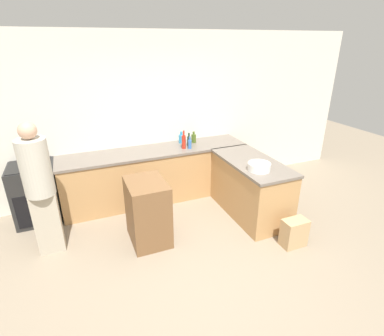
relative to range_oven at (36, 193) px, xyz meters
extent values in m
plane|color=gray|center=(1.86, -1.97, -0.45)|extent=(14.00, 14.00, 0.00)
cube|color=silver|center=(1.86, 0.32, 0.90)|extent=(8.00, 0.06, 2.70)
cube|color=tan|center=(1.86, -0.03, -0.02)|extent=(3.06, 0.65, 0.84)
cube|color=#6B6056|center=(1.86, -0.03, 0.42)|extent=(3.09, 0.68, 0.04)
cube|color=tan|center=(3.06, -1.06, -0.02)|extent=(0.66, 1.41, 0.84)
cube|color=#6B6056|center=(3.06, -1.06, 0.42)|extent=(0.69, 1.44, 0.04)
cube|color=black|center=(0.00, 0.00, 0.00)|extent=(0.62, 0.58, 0.88)
cube|color=black|center=(0.00, -0.29, -0.14)|extent=(0.52, 0.01, 0.49)
cube|color=black|center=(0.00, 0.00, 0.44)|extent=(0.57, 0.54, 0.01)
cube|color=brown|center=(1.41, -1.14, -0.01)|extent=(0.49, 0.64, 0.88)
cylinder|color=white|center=(2.95, -1.39, 0.49)|extent=(0.31, 0.31, 0.11)
cylinder|color=#338CBF|center=(2.38, 0.14, 0.51)|extent=(0.09, 0.09, 0.15)
cylinder|color=#338CBF|center=(2.38, 0.14, 0.61)|extent=(0.04, 0.04, 0.06)
cylinder|color=red|center=(2.31, -0.14, 0.55)|extent=(0.07, 0.07, 0.22)
cylinder|color=red|center=(2.31, -0.14, 0.70)|extent=(0.03, 0.03, 0.08)
cylinder|color=black|center=(2.44, -0.06, 0.52)|extent=(0.06, 0.06, 0.16)
cylinder|color=black|center=(2.44, -0.06, 0.63)|extent=(0.03, 0.03, 0.06)
cylinder|color=#386BB7|center=(2.40, -0.18, 0.51)|extent=(0.06, 0.06, 0.14)
cylinder|color=#386BB7|center=(2.40, -0.18, 0.61)|extent=(0.03, 0.03, 0.06)
cylinder|color=#475B1E|center=(2.59, 0.08, 0.51)|extent=(0.08, 0.08, 0.14)
cylinder|color=#475B1E|center=(2.59, 0.08, 0.61)|extent=(0.04, 0.04, 0.05)
cube|color=#ADA38E|center=(0.18, -0.87, -0.03)|extent=(0.31, 0.19, 0.82)
cylinder|color=#B7B2A3|center=(0.18, -0.87, 0.72)|extent=(0.34, 0.34, 0.69)
sphere|color=tan|center=(0.18, -0.87, 1.17)|extent=(0.20, 0.20, 0.20)
cube|color=tan|center=(3.15, -2.00, -0.25)|extent=(0.33, 0.20, 0.39)
camera|label=1|loc=(0.64, -4.53, 2.09)|focal=28.00mm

